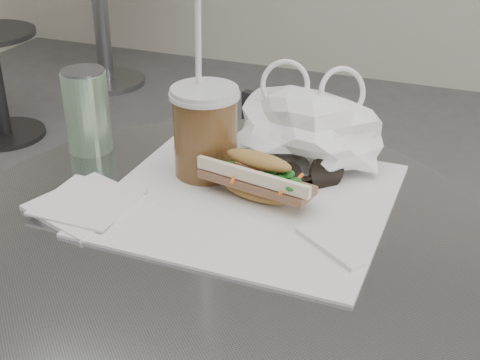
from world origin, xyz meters
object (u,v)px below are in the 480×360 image
at_px(iced_coffee, 205,131).
at_px(sunglasses, 305,178).
at_px(banh_mi, 257,178).
at_px(chair_far, 259,255).
at_px(drink_can, 87,111).

xyz_separation_m(iced_coffee, sunglasses, (0.16, 0.01, -0.05)).
height_order(iced_coffee, sunglasses, iced_coffee).
relative_size(banh_mi, sunglasses, 2.11).
distance_m(banh_mi, sunglasses, 0.08).
bearing_deg(chair_far, iced_coffee, 112.79).
bearing_deg(sunglasses, chair_far, 72.94).
height_order(chair_far, iced_coffee, iced_coffee).
bearing_deg(sunglasses, banh_mi, 179.15).
xyz_separation_m(iced_coffee, drink_can, (-0.22, 0.01, -0.00)).
height_order(chair_far, banh_mi, banh_mi).
bearing_deg(drink_can, chair_far, 70.56).
relative_size(chair_far, sunglasses, 6.22).
bearing_deg(banh_mi, sunglasses, 54.21).
bearing_deg(drink_can, sunglasses, -1.09).
distance_m(iced_coffee, sunglasses, 0.17).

